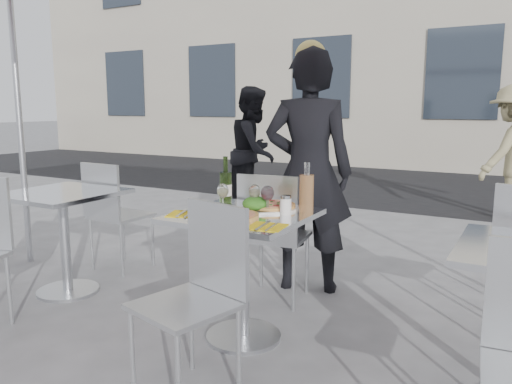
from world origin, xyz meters
The scene contains 21 objects.
ground centered at (0.00, 0.00, 0.00)m, with size 80.00×80.00×0.00m, color slate.
street_asphalt centered at (0.00, 6.50, 0.00)m, with size 24.00×5.00×0.00m, color black.
main_table centered at (0.00, 0.00, 0.54)m, with size 0.72×0.72×0.75m.
side_table_left centered at (-1.50, 0.00, 0.54)m, with size 0.72×0.72×0.75m.
chair_far centered at (-0.10, 0.55, 0.54)m, with size 0.48×0.49×0.91m.
chair_near centered at (0.10, -0.55, 0.53)m, with size 0.50×0.51×0.90m.
side_chair_lfar centered at (-1.56, 0.53, 0.54)m, with size 0.43×0.44×0.90m.
woman_diner centered at (-0.01, 0.95, 0.88)m, with size 0.64×0.42×1.75m, color black.
pedestrian_a centered at (-1.66, 3.04, 0.80)m, with size 0.77×0.60×1.59m, color black.
pizza_near centered at (-0.01, -0.12, 0.76)m, with size 0.33×0.33×0.02m.
pizza_far centered at (0.08, 0.19, 0.77)m, with size 0.33×0.33×0.03m.
salad_plate centered at (0.03, 0.08, 0.79)m, with size 0.22×0.22×0.09m.
wine_bottle centered at (-0.23, 0.18, 0.86)m, with size 0.07×0.08×0.29m.
carafe centered at (0.31, 0.18, 0.87)m, with size 0.08×0.08×0.29m.
sugar_shaker centered at (0.22, 0.09, 0.80)m, with size 0.06×0.06×0.11m.
wineglass_white_a centered at (-0.15, 0.02, 0.86)m, with size 0.07×0.07×0.16m.
wineglass_white_b centered at (0.03, 0.08, 0.86)m, with size 0.07×0.07×0.16m.
wineglass_red_a centered at (0.12, 0.08, 0.86)m, with size 0.07×0.07×0.16m.
wineglass_red_b centered at (0.12, 0.07, 0.86)m, with size 0.07×0.07×0.16m.
napkin_left centered at (-0.27, -0.18, 0.75)m, with size 0.23×0.23×0.01m.
napkin_right centered at (0.27, -0.22, 0.75)m, with size 0.20×0.20×0.01m.
Camera 1 is at (1.41, -2.36, 1.34)m, focal length 35.00 mm.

